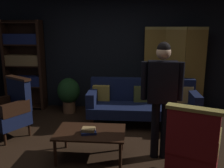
{
  "coord_description": "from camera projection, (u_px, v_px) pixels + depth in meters",
  "views": [
    {
      "loc": [
        0.33,
        -3.22,
        1.89
      ],
      "look_at": [
        0.0,
        0.8,
        0.95
      ],
      "focal_mm": 39.14,
      "sensor_mm": 36.0,
      "label": 1
    }
  ],
  "objects": [
    {
      "name": "armchair_wing_left",
      "position": [
        12.0,
        109.0,
        4.27
      ],
      "size": [
        0.8,
        0.8,
        1.04
      ],
      "color": "black",
      "rests_on": "ground_plane"
    },
    {
      "name": "potted_plant",
      "position": [
        69.0,
        93.0,
        5.46
      ],
      "size": [
        0.5,
        0.5,
        0.79
      ],
      "color": "brown",
      "rests_on": "ground_plane"
    },
    {
      "name": "back_wall",
      "position": [
        118.0,
        49.0,
        5.64
      ],
      "size": [
        7.2,
        0.1,
        2.8
      ],
      "primitive_type": "cube",
      "color": "black",
      "rests_on": "ground_plane"
    },
    {
      "name": "coffee_table",
      "position": [
        90.0,
        134.0,
        3.55
      ],
      "size": [
        1.0,
        0.64,
        0.42
      ],
      "color": "black",
      "rests_on": "ground_plane"
    },
    {
      "name": "velvet_couch",
      "position": [
        142.0,
        101.0,
        4.85
      ],
      "size": [
        2.12,
        0.78,
        0.88
      ],
      "color": "black",
      "rests_on": "ground_plane"
    },
    {
      "name": "bookshelf",
      "position": [
        24.0,
        63.0,
        5.64
      ],
      "size": [
        0.9,
        0.32,
        2.05
      ],
      "color": "black",
      "rests_on": "ground_plane"
    },
    {
      "name": "folding_screen",
      "position": [
        174.0,
        70.0,
        5.31
      ],
      "size": [
        1.3,
        0.28,
        1.9
      ],
      "color": "olive",
      "rests_on": "ground_plane"
    },
    {
      "name": "book_navy_cloth",
      "position": [
        89.0,
        132.0,
        3.47
      ],
      "size": [
        0.25,
        0.22,
        0.03
      ],
      "primitive_type": "cube",
      "rotation": [
        0.0,
        0.0,
        0.27
      ],
      "color": "navy",
      "rests_on": "coffee_table"
    },
    {
      "name": "book_tan_leather",
      "position": [
        88.0,
        130.0,
        3.46
      ],
      "size": [
        0.18,
        0.15,
        0.04
      ],
      "primitive_type": "cube",
      "rotation": [
        0.0,
        0.0,
        -0.0
      ],
      "color": "#9E7A47",
      "rests_on": "book_navy_cloth"
    },
    {
      "name": "armchair_gilt_accent",
      "position": [
        193.0,
        147.0,
        2.92
      ],
      "size": [
        0.76,
        0.75,
        1.04
      ],
      "color": "tan",
      "rests_on": "ground_plane"
    },
    {
      "name": "ground_plane",
      "position": [
        108.0,
        159.0,
        3.58
      ],
      "size": [
        10.0,
        10.0,
        0.0
      ],
      "primitive_type": "plane",
      "color": "black"
    },
    {
      "name": "standing_figure",
      "position": [
        162.0,
        91.0,
        3.42
      ],
      "size": [
        0.59,
        0.23,
        1.7
      ],
      "color": "black",
      "rests_on": "ground_plane"
    }
  ]
}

